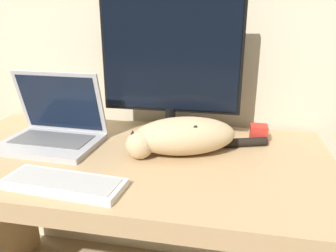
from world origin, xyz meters
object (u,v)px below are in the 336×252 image
at_px(monitor, 171,65).
at_px(cat, 182,136).
at_px(external_keyboard, 63,183).
at_px(laptop, 53,130).

bearing_deg(monitor, cat, -66.99).
distance_m(external_keyboard, cat, 0.42).
bearing_deg(monitor, laptop, -156.52).
bearing_deg(cat, external_keyboard, -153.27).
height_order(laptop, external_keyboard, laptop).
relative_size(monitor, laptop, 1.51).
relative_size(laptop, cat, 0.73).
relative_size(external_keyboard, cat, 0.73).
height_order(external_keyboard, cat, cat).
bearing_deg(laptop, monitor, 25.64).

